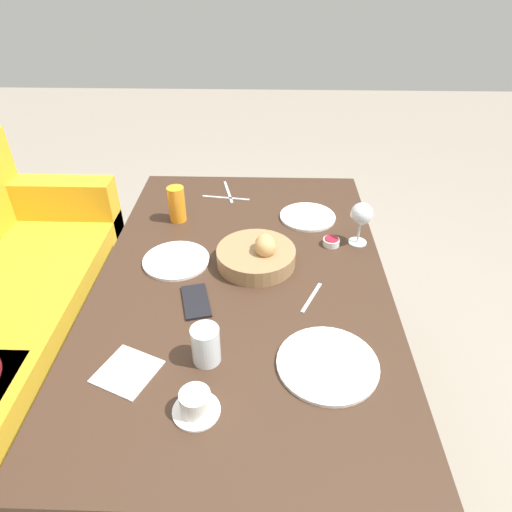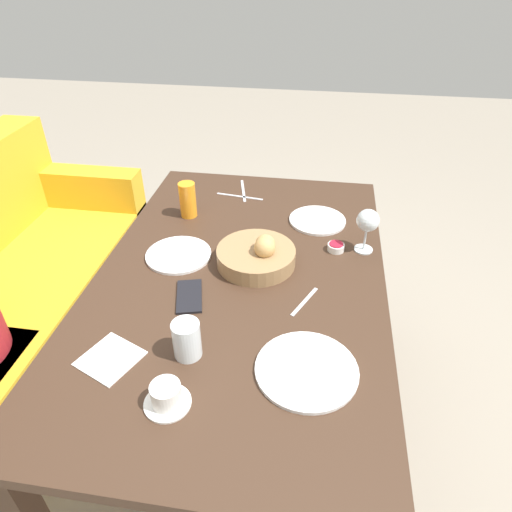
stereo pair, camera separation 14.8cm
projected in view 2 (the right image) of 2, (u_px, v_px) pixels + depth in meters
ground_plane at (243, 422)px, 1.89m from camera, size 10.00×10.00×0.00m
dining_table at (240, 299)px, 1.51m from camera, size 1.45×0.91×0.77m
bread_basket at (257, 255)px, 1.48m from camera, size 0.26×0.26×0.11m
plate_near_left at (307, 370)px, 1.13m from camera, size 0.26×0.26×0.01m
plate_near_right at (317, 220)px, 1.72m from camera, size 0.21×0.21×0.01m
plate_far_center at (179, 255)px, 1.54m from camera, size 0.22×0.22×0.01m
juice_glass at (188, 200)px, 1.72m from camera, size 0.06×0.06×0.14m
water_tumbler at (187, 339)px, 1.15m from camera, size 0.07×0.07×0.10m
wine_glass at (368, 222)px, 1.50m from camera, size 0.08×0.08×0.16m
coffee_cup at (166, 396)px, 1.04m from camera, size 0.11×0.11×0.06m
jam_bowl_berry at (336, 247)px, 1.56m from camera, size 0.06×0.06×0.03m
fork_silver at (240, 196)px, 1.89m from camera, size 0.04×0.20×0.00m
knife_silver at (243, 191)px, 1.93m from camera, size 0.19×0.06×0.00m
spoon_coffee at (305, 302)px, 1.35m from camera, size 0.14×0.07×0.00m
napkin at (110, 358)px, 1.16m from camera, size 0.18×0.18×0.00m
cell_phone at (189, 296)px, 1.36m from camera, size 0.16×0.11×0.01m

